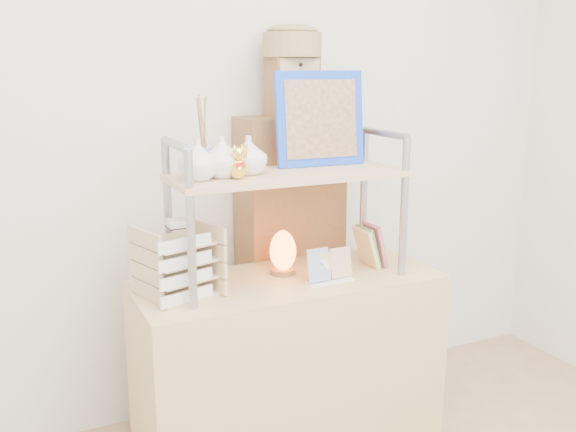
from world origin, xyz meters
name	(u,v)px	position (x,y,z in m)	size (l,w,h in m)	color
room_shell	(425,13)	(0.00, 0.39, 1.69)	(3.42, 3.41, 2.61)	silver
desk	(288,366)	(0.00, 1.20, 0.38)	(1.20, 0.50, 0.75)	tan
cabinet	(290,265)	(0.18, 1.57, 0.68)	(0.45, 0.24, 1.35)	brown
hutch	(270,166)	(-0.07, 1.21, 1.20)	(0.90, 0.34, 0.80)	#9296A0
letter_tray	(179,266)	(-0.44, 1.19, 0.86)	(0.29, 0.28, 0.28)	tan
salt_lamp	(283,252)	(0.00, 1.26, 0.84)	(0.12, 0.11, 0.18)	brown
desk_clock	(319,267)	(0.09, 1.11, 0.81)	(0.09, 0.05, 0.12)	tan
postcard_stand	(330,272)	(0.13, 1.09, 0.79)	(0.20, 0.06, 0.14)	white
drawer_chest	(292,87)	(0.18, 1.55, 1.48)	(0.20, 0.16, 0.25)	brown
woven_basket	(292,45)	(0.18, 1.55, 1.65)	(0.25, 0.25, 0.10)	olive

